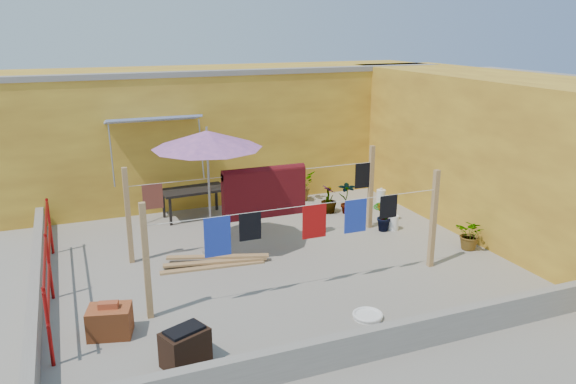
# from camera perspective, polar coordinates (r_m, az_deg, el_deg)

# --- Properties ---
(ground) EXTENTS (80.00, 80.00, 0.00)m
(ground) POSITION_cam_1_polar(r_m,az_deg,el_deg) (10.61, -1.43, -6.72)
(ground) COLOR #9E998E
(ground) RESTS_ON ground
(wall_back) EXTENTS (11.00, 3.27, 3.21)m
(wall_back) POSITION_cam_1_polar(r_m,az_deg,el_deg) (14.60, -6.15, 6.25)
(wall_back) COLOR gold
(wall_back) RESTS_ON ground
(wall_right) EXTENTS (2.40, 9.00, 3.20)m
(wall_right) POSITION_cam_1_polar(r_m,az_deg,el_deg) (12.81, 20.89, 3.77)
(wall_right) COLOR gold
(wall_right) RESTS_ON ground
(parapet_front) EXTENTS (8.30, 0.16, 0.44)m
(parapet_front) POSITION_cam_1_polar(r_m,az_deg,el_deg) (7.63, 8.38, -15.00)
(parapet_front) COLOR gray
(parapet_front) RESTS_ON ground
(parapet_left) EXTENTS (0.16, 7.30, 0.44)m
(parapet_left) POSITION_cam_1_polar(r_m,az_deg,el_deg) (9.99, -24.19, -8.43)
(parapet_left) COLOR gray
(parapet_left) RESTS_ON ground
(red_railing) EXTENTS (0.05, 4.20, 1.10)m
(red_railing) POSITION_cam_1_polar(r_m,az_deg,el_deg) (9.60, -23.20, -6.05)
(red_railing) COLOR maroon
(red_railing) RESTS_ON ground
(clothesline_rig) EXTENTS (5.09, 2.35, 1.80)m
(clothesline_rig) POSITION_cam_1_polar(r_m,az_deg,el_deg) (10.77, -2.08, -0.57)
(clothesline_rig) COLOR tan
(clothesline_rig) RESTS_ON ground
(patio_umbrella) EXTENTS (2.20, 2.20, 2.44)m
(patio_umbrella) POSITION_cam_1_polar(r_m,az_deg,el_deg) (10.35, -8.22, 5.23)
(patio_umbrella) COLOR gray
(patio_umbrella) RESTS_ON ground
(outdoor_table) EXTENTS (1.49, 0.83, 0.67)m
(outdoor_table) POSITION_cam_1_polar(r_m,az_deg,el_deg) (12.80, -9.56, 0.04)
(outdoor_table) COLOR black
(outdoor_table) RESTS_ON ground
(brick_stack) EXTENTS (0.68, 0.56, 0.51)m
(brick_stack) POSITION_cam_1_polar(r_m,az_deg,el_deg) (8.43, -17.64, -12.39)
(brick_stack) COLOR #A65026
(brick_stack) RESTS_ON ground
(lumber_pile) EXTENTS (2.01, 0.76, 0.12)m
(lumber_pile) POSITION_cam_1_polar(r_m,az_deg,el_deg) (10.38, -7.39, -7.04)
(lumber_pile) COLOR tan
(lumber_pile) RESTS_ON ground
(brazier) EXTENTS (0.68, 0.58, 0.52)m
(brazier) POSITION_cam_1_polar(r_m,az_deg,el_deg) (7.54, -10.40, -15.22)
(brazier) COLOR black
(brazier) RESTS_ON ground
(white_basin) EXTENTS (0.46, 0.46, 0.08)m
(white_basin) POSITION_cam_1_polar(r_m,az_deg,el_deg) (8.64, 8.09, -12.31)
(white_basin) COLOR white
(white_basin) RESTS_ON ground
(water_jug_a) EXTENTS (0.23, 0.23, 0.37)m
(water_jug_a) POSITION_cam_1_polar(r_m,az_deg,el_deg) (12.19, 10.63, -3.06)
(water_jug_a) COLOR white
(water_jug_a) RESTS_ON ground
(water_jug_b) EXTENTS (0.22, 0.22, 0.35)m
(water_jug_b) POSITION_cam_1_polar(r_m,az_deg,el_deg) (14.07, 9.42, -0.37)
(water_jug_b) COLOR white
(water_jug_b) RESTS_ON ground
(green_hose) EXTENTS (0.55, 0.55, 0.08)m
(green_hose) POSITION_cam_1_polar(r_m,az_deg,el_deg) (13.64, 9.80, -1.46)
(green_hose) COLOR #1A781B
(green_hose) RESTS_ON ground
(plant_back_a) EXTENTS (0.85, 0.83, 0.72)m
(plant_back_a) POSITION_cam_1_polar(r_m,az_deg,el_deg) (13.98, 1.36, 0.61)
(plant_back_a) COLOR #1D5719
(plant_back_a) RESTS_ON ground
(plant_back_b) EXTENTS (0.43, 0.43, 0.66)m
(plant_back_b) POSITION_cam_1_polar(r_m,az_deg,el_deg) (13.05, 4.16, -0.71)
(plant_back_b) COLOR #1D5719
(plant_back_b) RESTS_ON ground
(plant_right_a) EXTENTS (0.50, 0.46, 0.78)m
(plant_right_a) POSITION_cam_1_polar(r_m,az_deg,el_deg) (13.03, 5.99, -0.52)
(plant_right_a) COLOR #1D5719
(plant_right_a) RESTS_ON ground
(plant_right_b) EXTENTS (0.38, 0.43, 0.65)m
(plant_right_b) POSITION_cam_1_polar(r_m,az_deg,el_deg) (12.00, 9.73, -2.51)
(plant_right_b) COLOR #1D5719
(plant_right_b) RESTS_ON ground
(plant_right_c) EXTENTS (0.68, 0.72, 0.62)m
(plant_right_c) POSITION_cam_1_polar(r_m,az_deg,el_deg) (11.46, 18.09, -4.12)
(plant_right_c) COLOR #1D5719
(plant_right_c) RESTS_ON ground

